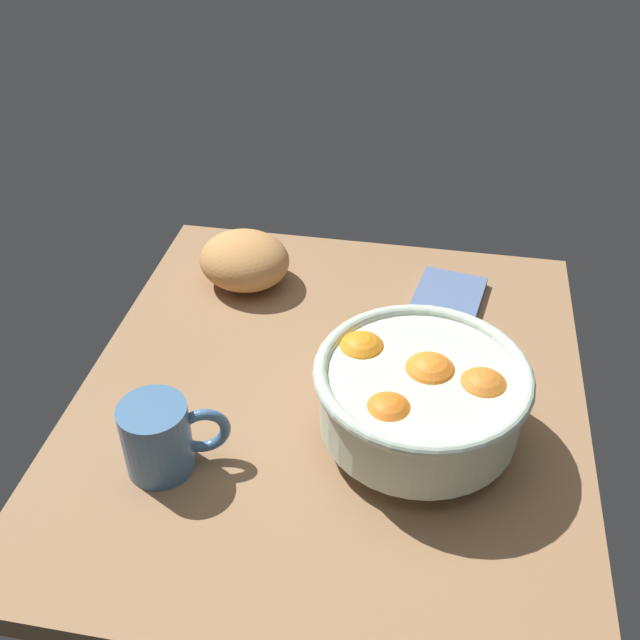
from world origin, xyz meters
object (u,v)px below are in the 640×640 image
object	(u,v)px
fruit_bowl	(419,394)
napkin_folded	(446,302)
bread_loaf	(245,260)
mug	(161,437)

from	to	relation	value
fruit_bowl	napkin_folded	world-z (taller)	fruit_bowl
fruit_bowl	bread_loaf	bearing A→B (deg)	45.01
fruit_bowl	bread_loaf	world-z (taller)	fruit_bowl
fruit_bowl	bread_loaf	xyz separation A→B (cm)	(26.90, 26.91, -3.12)
napkin_folded	fruit_bowl	bearing A→B (deg)	174.76
napkin_folded	mug	xyz separation A→B (cm)	(-35.02, 29.03, 3.66)
bread_loaf	napkin_folded	xyz separation A→B (cm)	(-0.66, -29.31, -3.16)
bread_loaf	mug	world-z (taller)	mug
fruit_bowl	napkin_folded	xyz separation A→B (cm)	(26.24, -2.41, -6.29)
bread_loaf	mug	xyz separation A→B (cm)	(-35.68, -0.28, 0.50)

